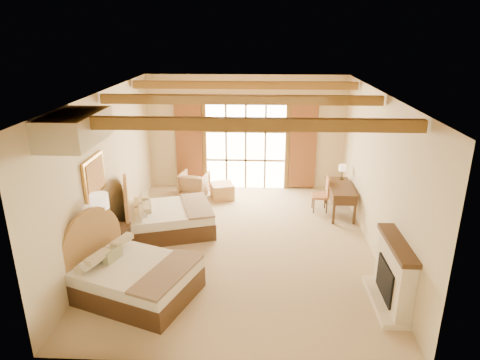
# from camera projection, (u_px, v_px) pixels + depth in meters

# --- Properties ---
(floor) EXTENTS (7.00, 7.00, 0.00)m
(floor) POSITION_uv_depth(u_px,v_px,m) (240.00, 244.00, 9.18)
(floor) COLOR tan
(floor) RESTS_ON ground
(wall_back) EXTENTS (5.50, 0.00, 5.50)m
(wall_back) POSITION_uv_depth(u_px,v_px,m) (246.00, 133.00, 11.94)
(wall_back) COLOR beige
(wall_back) RESTS_ON ground
(wall_left) EXTENTS (0.00, 7.00, 7.00)m
(wall_left) POSITION_uv_depth(u_px,v_px,m) (106.00, 171.00, 8.76)
(wall_left) COLOR beige
(wall_left) RESTS_ON ground
(wall_right) EXTENTS (0.00, 7.00, 7.00)m
(wall_right) POSITION_uv_depth(u_px,v_px,m) (378.00, 175.00, 8.53)
(wall_right) COLOR beige
(wall_right) RESTS_ON ground
(ceiling) EXTENTS (7.00, 7.00, 0.00)m
(ceiling) POSITION_uv_depth(u_px,v_px,m) (240.00, 93.00, 8.11)
(ceiling) COLOR #A86B31
(ceiling) RESTS_ON ground
(ceiling_beams) EXTENTS (5.39, 4.60, 0.18)m
(ceiling_beams) POSITION_uv_depth(u_px,v_px,m) (240.00, 100.00, 8.15)
(ceiling_beams) COLOR brown
(ceiling_beams) RESTS_ON ceiling
(french_doors) EXTENTS (3.95, 0.08, 2.60)m
(french_doors) POSITION_uv_depth(u_px,v_px,m) (246.00, 146.00, 12.00)
(french_doors) COLOR white
(french_doors) RESTS_ON ground
(fireplace) EXTENTS (0.46, 1.40, 1.16)m
(fireplace) POSITION_uv_depth(u_px,v_px,m) (393.00, 277.00, 7.02)
(fireplace) COLOR beige
(fireplace) RESTS_ON ground
(painting) EXTENTS (0.06, 0.95, 0.75)m
(painting) POSITION_uv_depth(u_px,v_px,m) (94.00, 176.00, 8.00)
(painting) COLOR #C39241
(painting) RESTS_ON wall_left
(canopy_valance) EXTENTS (0.70, 1.40, 0.45)m
(canopy_valance) POSITION_uv_depth(u_px,v_px,m) (75.00, 128.00, 6.41)
(canopy_valance) COLOR beige
(canopy_valance) RESTS_ON ceiling
(bed_near) EXTENTS (2.40, 2.03, 1.26)m
(bed_near) POSITION_uv_depth(u_px,v_px,m) (128.00, 275.00, 7.31)
(bed_near) COLOR #4B341C
(bed_near) RESTS_ON floor
(bed_far) EXTENTS (2.28, 1.92, 1.24)m
(bed_far) POSITION_uv_depth(u_px,v_px,m) (163.00, 216.00, 9.61)
(bed_far) COLOR #4B341C
(bed_far) RESTS_ON floor
(nightstand) EXTENTS (0.53, 0.53, 0.62)m
(nightstand) POSITION_uv_depth(u_px,v_px,m) (116.00, 241.00, 8.63)
(nightstand) COLOR #4B341C
(nightstand) RESTS_ON floor
(floor_lamp) EXTENTS (0.33, 0.33, 1.55)m
(floor_lamp) POSITION_uv_depth(u_px,v_px,m) (100.00, 206.00, 7.75)
(floor_lamp) COLOR #3E321C
(floor_lamp) RESTS_ON floor
(armchair) EXTENTS (0.85, 0.87, 0.68)m
(armchair) POSITION_uv_depth(u_px,v_px,m) (194.00, 184.00, 11.68)
(armchair) COLOR #9F7851
(armchair) RESTS_ON floor
(ottoman) EXTENTS (0.71, 0.71, 0.41)m
(ottoman) POSITION_uv_depth(u_px,v_px,m) (222.00, 191.00, 11.56)
(ottoman) COLOR #A98048
(ottoman) RESTS_ON floor
(desk) EXTENTS (0.59, 1.36, 0.73)m
(desk) POSITION_uv_depth(u_px,v_px,m) (340.00, 199.00, 10.57)
(desk) COLOR #4B341C
(desk) RESTS_ON floor
(desk_chair) EXTENTS (0.41, 0.41, 0.91)m
(desk_chair) POSITION_uv_depth(u_px,v_px,m) (321.00, 200.00, 10.74)
(desk_chair) COLOR #B67143
(desk_chair) RESTS_ON floor
(desk_lamp) EXTENTS (0.19, 0.19, 0.39)m
(desk_lamp) POSITION_uv_depth(u_px,v_px,m) (342.00, 168.00, 10.80)
(desk_lamp) COLOR #3E321C
(desk_lamp) RESTS_ON desk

